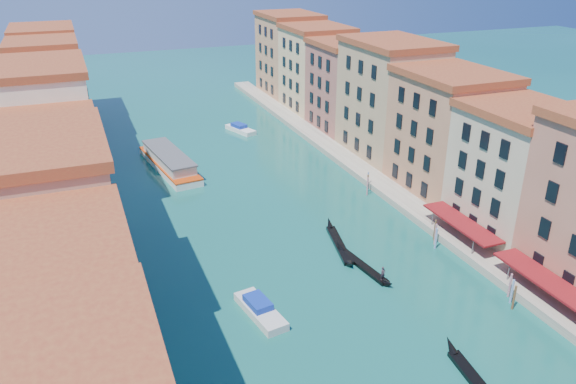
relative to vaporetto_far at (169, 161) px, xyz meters
name	(u,v)px	position (x,y,z in m)	size (l,w,h in m)	color
left_bank_palazzos	(49,156)	(-18.01, -14.61, 8.33)	(12.80, 128.40, 21.00)	beige
right_bank_palazzos	(408,113)	(37.99, -14.29, 8.37)	(12.80, 128.40, 21.00)	#B04D3F
quay	(362,171)	(29.99, -14.28, -0.87)	(4.00, 140.00, 1.00)	gray
restaurant_awnings	(558,288)	(30.18, -56.28, 1.62)	(3.20, 44.55, 3.12)	maroon
mooring_poles_right	(494,279)	(27.09, -50.48, -0.07)	(1.44, 54.24, 3.20)	brown
vaporetto_far	(169,161)	(0.00, 0.00, 0.00)	(7.50, 20.94, 3.05)	white
gondola_fore	(363,265)	(15.65, -41.11, -0.98)	(2.53, 11.61, 2.32)	black
gondola_far	(339,243)	(15.34, -35.11, -1.00)	(3.53, 12.61, 1.80)	black
motorboat_mid	(260,309)	(1.16, -45.36, -0.75)	(3.70, 8.06, 1.61)	silver
motorboat_far	(240,129)	(17.56, 15.84, -0.75)	(4.87, 8.09, 1.60)	white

